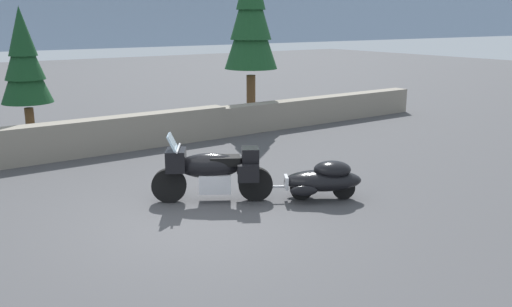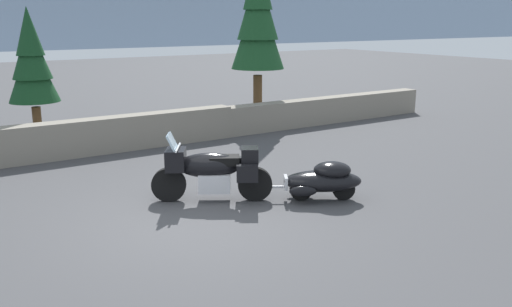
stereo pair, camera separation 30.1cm
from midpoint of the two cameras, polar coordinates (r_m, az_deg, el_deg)
name	(u,v)px [view 1 (the left image)]	position (r m, az deg, el deg)	size (l,w,h in m)	color
ground_plane	(196,221)	(9.51, -7.23, -7.11)	(80.00, 80.00, 0.00)	#424244
stone_guard_wall	(115,135)	(14.77, -15.20, 1.88)	(24.00, 0.57, 0.92)	gray
touring_motorcycle	(212,170)	(10.29, -5.52, -1.76)	(2.04, 1.45, 1.33)	black
car_shaped_trailer	(323,179)	(10.49, 6.30, -2.68)	(2.06, 1.46, 0.76)	black
pine_tree_tall	(251,15)	(17.78, -1.05, 14.36)	(1.72, 1.72, 5.61)	brown
pine_tree_secondary	(24,60)	(15.74, -23.82, 8.97)	(1.33, 1.33, 3.75)	brown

